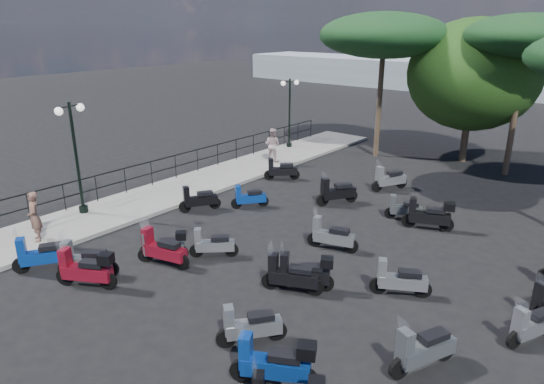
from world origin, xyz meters
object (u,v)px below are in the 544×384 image
Objects in this scene: scooter_20 at (291,276)px; pedestrian_far at (272,145)px; scooter_26 at (535,323)px; broadleaf_tree at (473,75)px; scooter_14 at (331,236)px; scooter_16 at (429,215)px; lamp_post_1 at (76,151)px; scooter_18 at (274,363)px; pine_0 at (528,36)px; pine_2 at (384,35)px; scooter_7 at (86,261)px; scooter_10 at (249,198)px; lamp_post_2 at (290,108)px; scooter_2 at (86,270)px; scooter_13 at (304,273)px; scooter_19 at (250,326)px; scooter_4 at (199,200)px; scooter_11 at (389,179)px; scooter_21 at (399,280)px; scooter_9 at (163,247)px; woman at (34,217)px; scooter_5 at (281,170)px; scooter_3 at (162,250)px; scooter_15 at (336,192)px; scooter_24 at (422,350)px; scooter_1 at (42,255)px; scooter_8 at (213,244)px.

pedestrian_far is at bearing 16.99° from scooter_20.
broadleaf_tree reaches higher than scooter_26.
scooter_16 is (1.80, 3.58, 0.07)m from scooter_14.
lamp_post_1 reaches higher than scooter_20.
pine_0 is (-0.48, 18.48, 5.90)m from scooter_18.
scooter_7 is at bearing -89.99° from pine_2.
lamp_post_2 is at bearing -23.86° from scooter_10.
lamp_post_1 reaches higher than lamp_post_2.
scooter_2 is at bearing 133.00° from scooter_10.
pedestrian_far is 1.07× the size of scooter_2.
lamp_post_2 is 2.24× the size of pedestrian_far.
scooter_7 reaches higher than scooter_13.
pine_0 is (9.99, 5.77, 5.42)m from pedestrian_far.
scooter_4 is at bearing 2.75° from scooter_19.
scooter_11 is 8.93m from scooter_21.
scooter_16 reaches higher than scooter_9.
woman is at bearing -110.93° from broadleaf_tree.
woman reaches higher than scooter_5.
scooter_14 is at bearing -172.30° from scooter_5.
scooter_3 is 7.93m from scooter_15.
scooter_16 is (5.41, 7.54, 0.07)m from scooter_9.
scooter_20 is at bearing 96.18° from scooter_21.
scooter_19 is at bearing 153.97° from scooter_16.
scooter_2 is (3.94, -13.00, -0.48)m from pedestrian_far.
scooter_18 is at bearing 71.99° from scooter_24.
broadleaf_tree reaches higher than scooter_21.
scooter_7 is 20.48m from pine_0.
scooter_19 is (10.39, -15.04, -1.92)m from lamp_post_2.
pedestrian_far is (1.23, -3.04, -1.36)m from lamp_post_2.
scooter_5 is 12.38m from scooter_19.
scooter_4 is 0.90× the size of scooter_11.
scooter_26 reaches higher than scooter_10.
scooter_13 is at bearing -116.19° from scooter_1.
scooter_21 is (11.91, 2.34, -2.09)m from lamp_post_1.
scooter_1 reaches higher than scooter_21.
scooter_21 is (10.89, -7.86, -0.56)m from pedestrian_far.
pine_0 reaches higher than scooter_7.
scooter_15 reaches higher than scooter_8.
scooter_8 is 0.89× the size of scooter_19.
scooter_13 is at bearing -85.79° from broadleaf_tree.
scooter_10 is at bearing -15.46° from scooter_8.
scooter_10 is at bearing -41.79° from lamp_post_2.
scooter_21 is (8.87, 5.45, -0.03)m from scooter_1.
scooter_1 is at bearing 121.19° from scooter_3.
scooter_14 is at bearing -88.61° from scooter_9.
scooter_15 reaches higher than scooter_2.
scooter_2 is 9.05m from scooter_24.
pine_0 is at bearing -32.14° from scooter_3.
lamp_post_2 reaches higher than scooter_3.
scooter_11 is 8.93m from pine_0.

